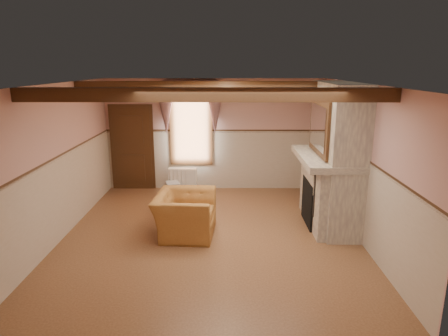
{
  "coord_description": "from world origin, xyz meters",
  "views": [
    {
      "loc": [
        0.31,
        -6.97,
        3.11
      ],
      "look_at": [
        0.25,
        0.8,
        1.1
      ],
      "focal_mm": 32.0,
      "sensor_mm": 36.0,
      "label": 1
    }
  ],
  "objects_px": {
    "side_table": "(171,204)",
    "oil_lamp": "(321,143)",
    "armchair": "(185,214)",
    "bowl": "(324,150)",
    "mantel_clock": "(319,143)",
    "radiator": "(183,180)"
  },
  "relations": [
    {
      "from": "mantel_clock",
      "to": "oil_lamp",
      "type": "distance_m",
      "value": 0.21
    },
    {
      "from": "oil_lamp",
      "to": "armchair",
      "type": "bearing_deg",
      "value": -159.13
    },
    {
      "from": "side_table",
      "to": "radiator",
      "type": "height_order",
      "value": "radiator"
    },
    {
      "from": "bowl",
      "to": "mantel_clock",
      "type": "height_order",
      "value": "mantel_clock"
    },
    {
      "from": "side_table",
      "to": "oil_lamp",
      "type": "xyz_separation_m",
      "value": [
        3.11,
        0.14,
        1.29
      ]
    },
    {
      "from": "side_table",
      "to": "mantel_clock",
      "type": "distance_m",
      "value": 3.37
    },
    {
      "from": "radiator",
      "to": "bowl",
      "type": "distance_m",
      "value": 3.76
    },
    {
      "from": "mantel_clock",
      "to": "side_table",
      "type": "bearing_deg",
      "value": -173.65
    },
    {
      "from": "radiator",
      "to": "armchair",
      "type": "bearing_deg",
      "value": -79.65
    },
    {
      "from": "side_table",
      "to": "bowl",
      "type": "relative_size",
      "value": 1.66
    },
    {
      "from": "radiator",
      "to": "oil_lamp",
      "type": "height_order",
      "value": "oil_lamp"
    },
    {
      "from": "armchair",
      "to": "oil_lamp",
      "type": "xyz_separation_m",
      "value": [
        2.73,
        1.04,
        1.17
      ]
    },
    {
      "from": "bowl",
      "to": "oil_lamp",
      "type": "height_order",
      "value": "oil_lamp"
    },
    {
      "from": "radiator",
      "to": "mantel_clock",
      "type": "relative_size",
      "value": 2.92
    },
    {
      "from": "armchair",
      "to": "oil_lamp",
      "type": "distance_m",
      "value": 3.14
    },
    {
      "from": "bowl",
      "to": "mantel_clock",
      "type": "xyz_separation_m",
      "value": [
        0.0,
        0.46,
        0.06
      ]
    },
    {
      "from": "armchair",
      "to": "bowl",
      "type": "relative_size",
      "value": 3.67
    },
    {
      "from": "side_table",
      "to": "mantel_clock",
      "type": "relative_size",
      "value": 2.29
    },
    {
      "from": "armchair",
      "to": "mantel_clock",
      "type": "xyz_separation_m",
      "value": [
        2.73,
        1.25,
        1.13
      ]
    },
    {
      "from": "bowl",
      "to": "oil_lamp",
      "type": "relative_size",
      "value": 1.18
    },
    {
      "from": "oil_lamp",
      "to": "radiator",
      "type": "bearing_deg",
      "value": 152.39
    },
    {
      "from": "side_table",
      "to": "radiator",
      "type": "xyz_separation_m",
      "value": [
        0.05,
        1.74,
        0.02
      ]
    }
  ]
}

